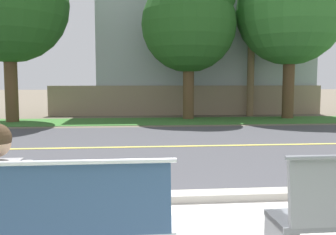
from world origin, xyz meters
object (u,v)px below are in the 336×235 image
(bench_left, at_px, (38,228))
(shade_tree_left, at_px, (192,17))
(shade_tree_centre, at_px, (295,2))
(seated_person_grey, at_px, (3,195))

(bench_left, distance_m, shade_tree_left, 13.73)
(shade_tree_left, height_order, shade_tree_centre, shade_tree_centre)
(shade_tree_left, distance_m, shade_tree_centre, 4.40)
(seated_person_grey, xyz_separation_m, shade_tree_left, (3.52, 12.63, 3.56))
(seated_person_grey, distance_m, shade_tree_centre, 15.36)
(shade_tree_centre, bearing_deg, shade_tree_left, 178.20)
(seated_person_grey, height_order, shade_tree_left, shade_tree_left)
(seated_person_grey, bearing_deg, shade_tree_centre, 57.79)
(seated_person_grey, bearing_deg, bench_left, -29.87)
(bench_left, height_order, shade_tree_left, shade_tree_left)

